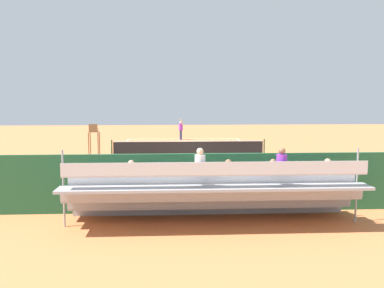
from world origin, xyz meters
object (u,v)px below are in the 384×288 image
object	(u,v)px
bleacher_stand	(217,193)
tennis_ball_near	(182,142)
umpire_chair	(94,137)
tennis_player	(181,129)
tennis_racket	(174,139)
tennis_ball_far	(210,142)
tennis_net	(189,148)
courtside_bench	(255,190)
equipment_bag	(202,202)

from	to	relation	value
bleacher_stand	tennis_ball_near	size ratio (longest dim) A/B	137.27
umpire_chair	tennis_player	distance (m)	12.03
bleacher_stand	tennis_racket	xyz separation A→B (m)	(1.02, -25.92, -0.94)
tennis_racket	tennis_ball_near	distance (m)	3.06
bleacher_stand	tennis_racket	distance (m)	25.96
tennis_racket	tennis_player	bearing A→B (deg)	145.84
tennis_ball_far	tennis_net	bearing A→B (deg)	74.45
courtside_bench	equipment_bag	xyz separation A→B (m)	(1.94, 0.13, -0.38)
tennis_net	bleacher_stand	distance (m)	15.37
bleacher_stand	courtside_bench	world-z (taller)	bleacher_stand
tennis_racket	tennis_ball_near	size ratio (longest dim) A/B	8.88
equipment_bag	tennis_player	xyz separation A→B (m)	(0.06, -23.52, 0.84)
tennis_net	tennis_ball_far	distance (m)	8.25
equipment_bag	tennis_ball_near	distance (m)	20.97
courtside_bench	tennis_ball_far	size ratio (longest dim) A/B	27.27
tennis_net	courtside_bench	distance (m)	13.39
tennis_player	umpire_chair	bearing A→B (deg)	60.24
equipment_bag	courtside_bench	bearing A→B (deg)	-176.21
tennis_net	bleacher_stand	xyz separation A→B (m)	(-0.15, 15.36, 0.45)
umpire_chair	tennis_ball_far	distance (m)	11.85
umpire_chair	equipment_bag	size ratio (longest dim) A/B	2.38
courtside_bench	tennis_racket	xyz separation A→B (m)	(2.64, -23.83, -0.54)
courtside_bench	tennis_player	xyz separation A→B (m)	(1.99, -23.39, 0.46)
tennis_net	umpire_chair	xyz separation A→B (m)	(6.20, 0.32, 0.81)
tennis_net	tennis_player	bearing A→B (deg)	-88.69
tennis_net	tennis_ball_far	world-z (taller)	tennis_net
umpire_chair	equipment_bag	xyz separation A→B (m)	(-6.02, 13.08, -1.13)
courtside_bench	tennis_player	bearing A→B (deg)	-85.13
bleacher_stand	equipment_bag	world-z (taller)	bleacher_stand
umpire_chair	tennis_racket	size ratio (longest dim) A/B	3.65
tennis_ball_far	tennis_ball_near	bearing A→B (deg)	8.61
equipment_bag	bleacher_stand	bearing A→B (deg)	99.34
equipment_bag	tennis_ball_far	xyz separation A→B (m)	(-2.38, -21.33, -0.15)
equipment_bag	tennis_ball_far	size ratio (longest dim) A/B	13.64
bleacher_stand	tennis_ball_far	world-z (taller)	bleacher_stand
courtside_bench	equipment_bag	distance (m)	1.98
courtside_bench	tennis_ball_near	xyz separation A→B (m)	(1.97, -20.84, -0.53)
courtside_bench	umpire_chair	bearing A→B (deg)	-58.41
tennis_net	tennis_ball_near	bearing A→B (deg)	-88.47
tennis_ball_near	tennis_ball_far	bearing A→B (deg)	-171.39
umpire_chair	courtside_bench	world-z (taller)	umpire_chair
tennis_player	tennis_ball_far	bearing A→B (deg)	138.12
umpire_chair	equipment_bag	bearing A→B (deg)	114.73
umpire_chair	equipment_bag	distance (m)	14.44
tennis_net	umpire_chair	size ratio (longest dim) A/B	4.81
umpire_chair	courtside_bench	size ratio (longest dim) A/B	1.19
tennis_racket	umpire_chair	bearing A→B (deg)	63.92
tennis_ball_near	tennis_ball_far	world-z (taller)	same
courtside_bench	tennis_ball_near	bearing A→B (deg)	-84.61
tennis_net	tennis_racket	distance (m)	10.61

